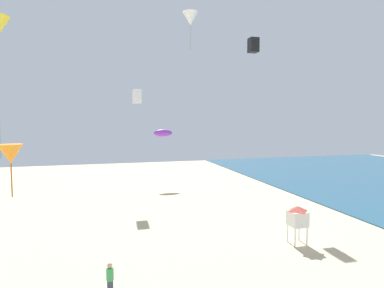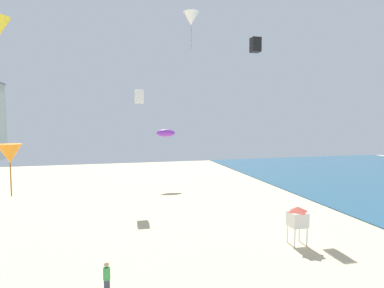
# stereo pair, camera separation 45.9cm
# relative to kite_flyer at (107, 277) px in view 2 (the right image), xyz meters

# --- Properties ---
(kite_flyer) EXTENTS (0.34, 0.34, 1.64)m
(kite_flyer) POSITION_rel_kite_flyer_xyz_m (0.00, 0.00, 0.00)
(kite_flyer) COLOR #383D4C
(kite_flyer) RESTS_ON ground
(lifeguard_stand) EXTENTS (1.10, 1.10, 2.55)m
(lifeguard_stand) POSITION_rel_kite_flyer_xyz_m (12.27, 3.50, 0.92)
(lifeguard_stand) COLOR white
(lifeguard_stand) RESTS_ON ground
(kite_black_box) EXTENTS (0.92, 0.92, 1.44)m
(kite_black_box) POSITION_rel_kite_flyer_xyz_m (14.74, 15.56, 14.87)
(kite_black_box) COLOR black
(kite_white_delta) EXTENTS (1.31, 1.31, 2.97)m
(kite_white_delta) POSITION_rel_kite_flyer_xyz_m (6.91, 11.01, 15.53)
(kite_white_delta) COLOR white
(kite_white_box) EXTENTS (0.91, 0.91, 1.43)m
(kite_white_box) POSITION_rel_kite_flyer_xyz_m (3.47, 19.96, 9.84)
(kite_white_box) COLOR white
(kite_purple_parafoil) EXTENTS (2.38, 0.66, 0.93)m
(kite_purple_parafoil) POSITION_rel_kite_flyer_xyz_m (7.39, 26.10, 5.65)
(kite_purple_parafoil) COLOR purple
(kite_orange_delta) EXTENTS (1.21, 1.21, 2.74)m
(kite_orange_delta) POSITION_rel_kite_flyer_xyz_m (-4.74, 3.23, 5.62)
(kite_orange_delta) COLOR orange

